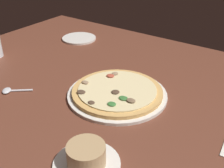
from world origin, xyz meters
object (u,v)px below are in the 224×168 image
object	(u,v)px
pizza_main	(117,92)
ramekin_on_saucer	(86,158)
side_plate	(79,38)
spoon	(10,91)

from	to	relation	value
pizza_main	ramekin_on_saucer	distance (cm)	31.42
pizza_main	ramekin_on_saucer	bearing A→B (deg)	111.58
side_plate	spoon	bearing A→B (deg)	105.35
ramekin_on_saucer	spoon	distance (cm)	43.35
pizza_main	spoon	xyz separation A→B (cm)	(30.43, 18.57, -0.76)
ramekin_on_saucer	spoon	xyz separation A→B (cm)	(41.98, -10.63, -1.89)
pizza_main	spoon	bearing A→B (deg)	31.38
pizza_main	spoon	world-z (taller)	pizza_main
pizza_main	side_plate	bearing A→B (deg)	-35.77
spoon	pizza_main	bearing A→B (deg)	-148.62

